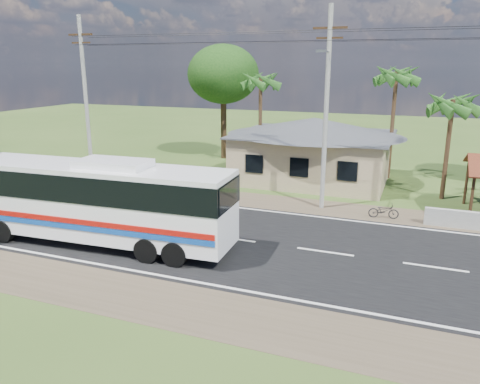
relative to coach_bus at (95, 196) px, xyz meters
name	(u,v)px	position (x,y,z in m)	size (l,w,h in m)	color
ground	(230,239)	(5.44, 2.71, -2.28)	(120.00, 120.00, 0.00)	#324E1B
road	(230,239)	(5.44, 2.71, -2.27)	(120.00, 16.00, 0.03)	black
house	(314,143)	(6.44, 15.70, 0.37)	(12.40, 10.00, 5.00)	tan
utility_poles	(320,106)	(8.11, 9.19, 3.49)	(32.80, 2.22, 11.00)	#9E9E99
palm_near	(453,104)	(14.94, 13.71, 3.43)	(2.80, 2.80, 6.70)	#47301E
palm_mid	(396,76)	(11.44, 18.21, 4.88)	(2.80, 2.80, 8.20)	#47301E
palm_far	(261,81)	(1.44, 18.71, 4.40)	(2.80, 2.80, 7.70)	#47301E
tree_behind_house	(223,75)	(-2.56, 20.71, 4.84)	(6.00, 6.00, 9.61)	#47301E
coach_bus	(95,196)	(0.00, 0.00, 0.00)	(12.95, 3.41, 3.98)	white
motorcycle	(384,211)	(11.92, 8.51, -1.87)	(0.55, 1.56, 0.82)	black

